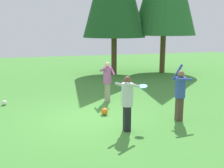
{
  "coord_description": "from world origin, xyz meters",
  "views": [
    {
      "loc": [
        -1.41,
        -8.53,
        3.03
      ],
      "look_at": [
        1.03,
        0.35,
        1.05
      ],
      "focal_mm": 42.67,
      "sensor_mm": 36.0,
      "label": 1
    }
  ],
  "objects_px": {
    "person_catcher": "(127,99)",
    "ball_white": "(4,103)",
    "person_bystander": "(107,79)",
    "frisbee": "(143,86)",
    "ball_orange": "(105,111)",
    "person_thrower": "(180,91)"
  },
  "relations": [
    {
      "from": "person_thrower",
      "to": "person_catcher",
      "type": "xyz_separation_m",
      "value": [
        -1.94,
        -0.41,
        -0.02
      ]
    },
    {
      "from": "frisbee",
      "to": "ball_orange",
      "type": "bearing_deg",
      "value": 124.9
    },
    {
      "from": "person_bystander",
      "to": "person_catcher",
      "type": "bearing_deg",
      "value": -11.58
    },
    {
      "from": "person_thrower",
      "to": "ball_white",
      "type": "height_order",
      "value": "person_thrower"
    },
    {
      "from": "person_catcher",
      "to": "frisbee",
      "type": "xyz_separation_m",
      "value": [
        0.61,
        0.32,
        0.27
      ]
    },
    {
      "from": "frisbee",
      "to": "ball_orange",
      "type": "height_order",
      "value": "frisbee"
    },
    {
      "from": "person_thrower",
      "to": "frisbee",
      "type": "relative_size",
      "value": 4.95
    },
    {
      "from": "person_thrower",
      "to": "ball_white",
      "type": "bearing_deg",
      "value": -34.13
    },
    {
      "from": "person_catcher",
      "to": "frisbee",
      "type": "relative_size",
      "value": 4.44
    },
    {
      "from": "person_catcher",
      "to": "frisbee",
      "type": "height_order",
      "value": "person_catcher"
    },
    {
      "from": "ball_white",
      "to": "person_catcher",
      "type": "bearing_deg",
      "value": -44.78
    },
    {
      "from": "person_catcher",
      "to": "person_bystander",
      "type": "bearing_deg",
      "value": 58.23
    },
    {
      "from": "frisbee",
      "to": "ball_orange",
      "type": "distance_m",
      "value": 1.93
    },
    {
      "from": "person_catcher",
      "to": "ball_white",
      "type": "xyz_separation_m",
      "value": [
        -3.83,
        3.8,
        -0.88
      ]
    },
    {
      "from": "person_catcher",
      "to": "person_thrower",
      "type": "bearing_deg",
      "value": -15.9
    },
    {
      "from": "person_bystander",
      "to": "ball_white",
      "type": "height_order",
      "value": "person_bystander"
    },
    {
      "from": "person_catcher",
      "to": "person_bystander",
      "type": "distance_m",
      "value": 3.22
    },
    {
      "from": "ball_white",
      "to": "frisbee",
      "type": "bearing_deg",
      "value": -38.09
    },
    {
      "from": "person_bystander",
      "to": "ball_white",
      "type": "bearing_deg",
      "value": -105.74
    },
    {
      "from": "frisbee",
      "to": "ball_white",
      "type": "bearing_deg",
      "value": 141.91
    },
    {
      "from": "person_bystander",
      "to": "ball_white",
      "type": "distance_m",
      "value": 4.2
    },
    {
      "from": "person_catcher",
      "to": "ball_orange",
      "type": "bearing_deg",
      "value": 72.43
    }
  ]
}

